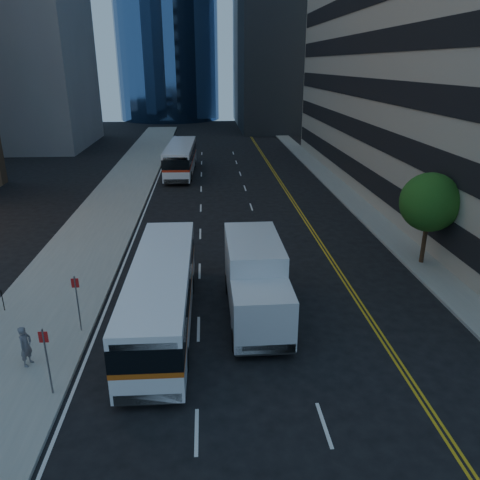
{
  "coord_description": "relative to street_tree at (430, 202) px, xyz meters",
  "views": [
    {
      "loc": [
        -2.99,
        -15.47,
        10.63
      ],
      "look_at": [
        -1.48,
        5.23,
        2.8
      ],
      "focal_mm": 35.0,
      "sensor_mm": 36.0,
      "label": 1
    }
  ],
  "objects": [
    {
      "name": "ground",
      "position": [
        -9.0,
        -8.0,
        -3.64
      ],
      "size": [
        160.0,
        160.0,
        0.0
      ],
      "primitive_type": "plane",
      "color": "black",
      "rests_on": "ground"
    },
    {
      "name": "sidewalk_west",
      "position": [
        -19.5,
        17.0,
        -3.57
      ],
      "size": [
        5.0,
        90.0,
        0.15
      ],
      "primitive_type": "cube",
      "color": "gray",
      "rests_on": "ground"
    },
    {
      "name": "sidewalk_east",
      "position": [
        -0.0,
        17.0,
        -3.57
      ],
      "size": [
        2.0,
        90.0,
        0.15
      ],
      "primitive_type": "cube",
      "color": "gray",
      "rests_on": "ground"
    },
    {
      "name": "midrise_west",
      "position": [
        -37.0,
        44.0,
        13.86
      ],
      "size": [
        18.0,
        18.0,
        35.0
      ],
      "primitive_type": "cube",
      "color": "gray",
      "rests_on": "ground"
    },
    {
      "name": "street_tree",
      "position": [
        0.0,
        0.0,
        0.0
      ],
      "size": [
        3.2,
        3.2,
        5.1
      ],
      "color": "#332114",
      "rests_on": "sidewalk_east"
    },
    {
      "name": "bus_front",
      "position": [
        -14.01,
        -5.54,
        -2.09
      ],
      "size": [
        2.52,
        11.07,
        2.85
      ],
      "rotation": [
        0.0,
        0.0,
        -0.01
      ],
      "color": "white",
      "rests_on": "ground"
    },
    {
      "name": "bus_rear",
      "position": [
        -14.55,
        24.56,
        -2.01
      ],
      "size": [
        2.96,
        11.69,
        2.99
      ],
      "rotation": [
        0.0,
        0.0,
        -0.04
      ],
      "color": "white",
      "rests_on": "ground"
    },
    {
      "name": "box_truck",
      "position": [
        -9.96,
        -5.02,
        -1.89
      ],
      "size": [
        2.46,
        6.96,
        3.32
      ],
      "rotation": [
        0.0,
        0.0,
        0.01
      ],
      "color": "silver",
      "rests_on": "ground"
    },
    {
      "name": "pedestrian",
      "position": [
        -18.77,
        -8.27,
        -2.7
      ],
      "size": [
        0.52,
        0.66,
        1.58
      ],
      "primitive_type": "imported",
      "rotation": [
        0.0,
        0.0,
        1.28
      ],
      "color": "#5C5C64",
      "rests_on": "sidewalk_west"
    }
  ]
}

